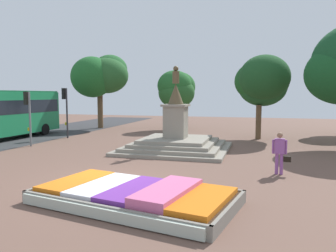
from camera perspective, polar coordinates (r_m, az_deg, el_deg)
The scene contains 9 objects.
ground_plane at distance 12.08m, azimuth -10.92°, elevation -9.76°, with size 72.28×72.28×0.00m, color brown.
flower_planter at distance 9.75m, azimuth -5.69°, elevation -11.99°, with size 6.30×4.13×0.60m.
statue_monument at distance 18.65m, azimuth 1.34°, elevation -2.29°, with size 5.87×5.87×4.75m.
traffic_light_mid_block at distance 21.66m, azimuth -23.16°, elevation 2.82°, with size 0.42×0.31×3.34m.
traffic_light_far_corner at distance 24.89m, azimuth -17.41°, elevation 3.72°, with size 0.42×0.31×3.62m.
pedestrian_with_handbag at distance 13.68m, azimuth 18.93°, elevation -4.11°, with size 0.73×0.24×1.68m.
park_tree_far_left at distance 29.77m, azimuth 1.57°, elevation 6.47°, with size 3.34×3.81×5.32m.
park_tree_far_right at distance 24.35m, azimuth 16.19°, elevation 7.47°, with size 3.85×4.53×5.89m.
park_tree_distant at distance 31.29m, azimuth -11.54°, elevation 8.68°, with size 5.05×5.13×6.90m.
Camera 1 is at (5.25, -10.41, 3.16)m, focal length 35.00 mm.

